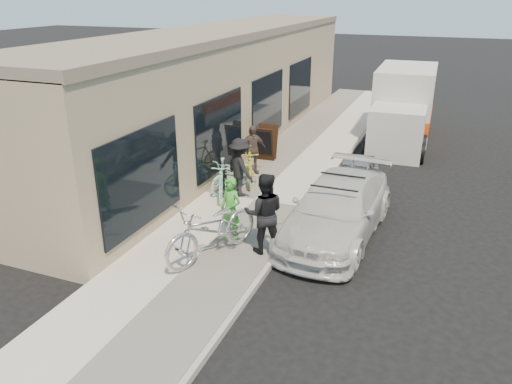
% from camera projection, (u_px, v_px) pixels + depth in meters
% --- Properties ---
extents(ground, '(120.00, 120.00, 0.00)m').
position_uv_depth(ground, '(290.00, 271.00, 10.44)').
color(ground, black).
rests_on(ground, ground).
extents(sidewalk, '(3.00, 34.00, 0.15)m').
position_uv_depth(sidewalk, '(255.00, 202.00, 13.67)').
color(sidewalk, beige).
rests_on(sidewalk, ground).
extents(curb, '(0.12, 34.00, 0.13)m').
position_uv_depth(curb, '(309.00, 211.00, 13.15)').
color(curb, '#A59F97').
rests_on(curb, ground).
extents(storefront, '(3.60, 20.00, 4.22)m').
position_uv_depth(storefront, '(223.00, 88.00, 18.30)').
color(storefront, tan).
rests_on(storefront, ground).
extents(bike_rack, '(0.23, 0.54, 0.80)m').
position_uv_depth(bike_rack, '(225.00, 179.00, 13.73)').
color(bike_rack, black).
rests_on(bike_rack, sidewalk).
extents(sandwich_board, '(0.71, 0.72, 1.13)m').
position_uv_depth(sandwich_board, '(265.00, 143.00, 16.64)').
color(sandwich_board, black).
rests_on(sandwich_board, sidewalk).
extents(sedan_white, '(2.18, 4.80, 1.40)m').
position_uv_depth(sedan_white, '(337.00, 209.00, 11.75)').
color(sedan_white, silver).
rests_on(sedan_white, ground).
extents(sedan_silver, '(1.46, 3.16, 1.05)m').
position_uv_depth(sedan_silver, '(354.00, 177.00, 14.17)').
color(sedan_silver, '#96969B').
rests_on(sedan_silver, ground).
extents(moving_truck, '(2.25, 5.63, 2.74)m').
position_uv_depth(moving_truck, '(403.00, 109.00, 19.11)').
color(moving_truck, beige).
rests_on(moving_truck, ground).
extents(tandem_bike, '(1.74, 2.63, 1.31)m').
position_uv_depth(tandem_bike, '(213.00, 229.00, 10.48)').
color(tandem_bike, silver).
rests_on(tandem_bike, sidewalk).
extents(woman_rider, '(0.61, 0.48, 1.48)m').
position_uv_depth(woman_rider, '(231.00, 209.00, 11.22)').
color(woman_rider, green).
rests_on(woman_rider, sidewalk).
extents(man_standing, '(1.06, 0.95, 1.80)m').
position_uv_depth(man_standing, '(264.00, 213.00, 10.62)').
color(man_standing, black).
rests_on(man_standing, sidewalk).
extents(cruiser_bike_a, '(1.05, 1.76, 1.02)m').
position_uv_depth(cruiser_bike_a, '(222.00, 179.00, 13.65)').
color(cruiser_bike_a, '#97E2D5').
rests_on(cruiser_bike_a, sidewalk).
extents(cruiser_bike_b, '(1.07, 1.87, 0.93)m').
position_uv_depth(cruiser_bike_b, '(233.00, 174.00, 14.14)').
color(cruiser_bike_b, '#97E2D5').
rests_on(cruiser_bike_b, sidewalk).
extents(cruiser_bike_c, '(1.16, 1.83, 1.07)m').
position_uv_depth(cruiser_bike_c, '(250.00, 166.00, 14.62)').
color(cruiser_bike_c, gold).
rests_on(cruiser_bike_c, sidewalk).
extents(bystander_a, '(1.21, 1.09, 1.63)m').
position_uv_depth(bystander_a, '(240.00, 167.00, 13.63)').
color(bystander_a, black).
rests_on(bystander_a, sidewalk).
extents(bystander_b, '(0.90, 0.88, 1.52)m').
position_uv_depth(bystander_b, '(252.00, 150.00, 15.31)').
color(bystander_b, brown).
rests_on(bystander_b, sidewalk).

